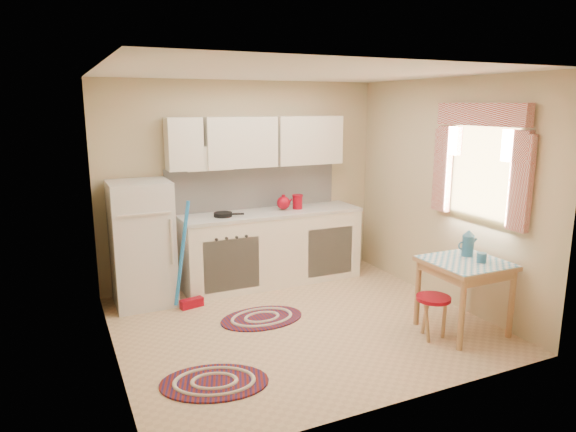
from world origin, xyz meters
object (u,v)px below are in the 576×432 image
object	(u,v)px
stool	(432,317)
base_cabinets	(272,249)
fridge	(142,244)
table	(463,296)

from	to	relation	value
stool	base_cabinets	bearing A→B (deg)	109.91
base_cabinets	stool	size ratio (longest dim) A/B	5.36
fridge	table	world-z (taller)	fridge
table	stool	bearing A→B (deg)	-179.70
base_cabinets	stool	distance (m)	2.27
table	stool	distance (m)	0.41
fridge	stool	bearing A→B (deg)	-41.33
fridge	table	distance (m)	3.45
table	stool	world-z (taller)	table
base_cabinets	stool	xyz separation A→B (m)	(0.77, -2.12, -0.23)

